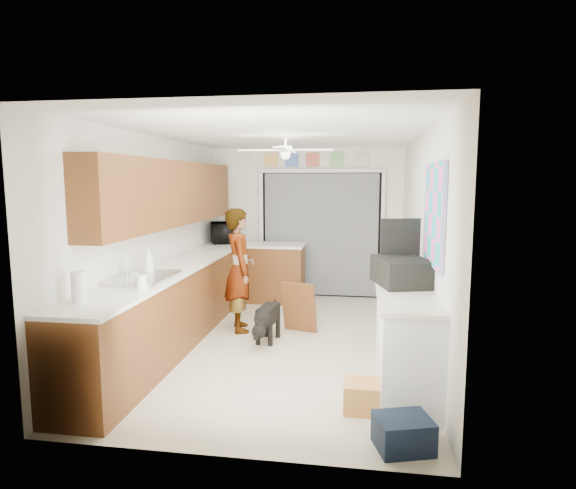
{
  "coord_description": "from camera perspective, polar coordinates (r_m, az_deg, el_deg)",
  "views": [
    {
      "loc": [
        0.91,
        -5.6,
        1.96
      ],
      "look_at": [
        0.0,
        0.4,
        1.15
      ],
      "focal_mm": 30.0,
      "sensor_mm": 36.0,
      "label": 1
    }
  ],
  "objects": [
    {
      "name": "floor",
      "position": [
        6.0,
        -0.58,
        -11.46
      ],
      "size": [
        5.0,
        5.0,
        0.0
      ],
      "primitive_type": "plane",
      "color": "#C2B69C",
      "rests_on": "ground"
    },
    {
      "name": "ceiling",
      "position": [
        5.7,
        -0.62,
        13.04
      ],
      "size": [
        5.0,
        5.0,
        0.0
      ],
      "primitive_type": "plane",
      "rotation": [
        3.14,
        0.0,
        0.0
      ],
      "color": "white",
      "rests_on": "ground"
    },
    {
      "name": "wall_back",
      "position": [
        8.18,
        2.21,
        2.62
      ],
      "size": [
        3.2,
        0.0,
        3.2
      ],
      "primitive_type": "plane",
      "rotation": [
        1.57,
        0.0,
        0.0
      ],
      "color": "white",
      "rests_on": "ground"
    },
    {
      "name": "wall_front",
      "position": [
        3.31,
        -7.58,
        -4.85
      ],
      "size": [
        3.2,
        0.0,
        3.2
      ],
      "primitive_type": "plane",
      "rotation": [
        -1.57,
        0.0,
        0.0
      ],
      "color": "white",
      "rests_on": "ground"
    },
    {
      "name": "wall_left",
      "position": [
        6.18,
        -15.42,
        0.73
      ],
      "size": [
        0.0,
        5.0,
        5.0
      ],
      "primitive_type": "plane",
      "rotation": [
        1.57,
        0.0,
        1.57
      ],
      "color": "white",
      "rests_on": "ground"
    },
    {
      "name": "wall_right",
      "position": [
        5.69,
        15.53,
        0.15
      ],
      "size": [
        0.0,
        5.0,
        5.0
      ],
      "primitive_type": "plane",
      "rotation": [
        1.57,
        0.0,
        -1.57
      ],
      "color": "white",
      "rests_on": "ground"
    },
    {
      "name": "left_base_cabinets",
      "position": [
        6.21,
        -12.61,
        -6.67
      ],
      "size": [
        0.6,
        4.8,
        0.9
      ],
      "primitive_type": "cube",
      "color": "brown",
      "rests_on": "floor"
    },
    {
      "name": "left_countertop",
      "position": [
        6.1,
        -12.65,
        -2.39
      ],
      "size": [
        0.62,
        4.8,
        0.04
      ],
      "primitive_type": "cube",
      "color": "white",
      "rests_on": "left_base_cabinets"
    },
    {
      "name": "upper_cabinets",
      "position": [
        6.26,
        -13.5,
        5.93
      ],
      "size": [
        0.32,
        4.0,
        0.8
      ],
      "primitive_type": "cube",
      "color": "brown",
      "rests_on": "wall_left"
    },
    {
      "name": "sink_basin",
      "position": [
        5.2,
        -16.65,
        -3.87
      ],
      "size": [
        0.5,
        0.76,
        0.06
      ],
      "primitive_type": "cube",
      "color": "silver",
      "rests_on": "left_countertop"
    },
    {
      "name": "faucet",
      "position": [
        5.26,
        -18.56,
        -2.75
      ],
      "size": [
        0.03,
        0.03,
        0.22
      ],
      "primitive_type": "cylinder",
      "color": "silver",
      "rests_on": "left_countertop"
    },
    {
      "name": "peninsula_base",
      "position": [
        7.87,
        -1.85,
        -3.46
      ],
      "size": [
        1.0,
        0.6,
        0.9
      ],
      "primitive_type": "cube",
      "color": "brown",
      "rests_on": "floor"
    },
    {
      "name": "peninsula_top",
      "position": [
        7.8,
        -1.87,
        -0.07
      ],
      "size": [
        1.04,
        0.64,
        0.04
      ],
      "primitive_type": "cube",
      "color": "white",
      "rests_on": "peninsula_base"
    },
    {
      "name": "back_opening_recess",
      "position": [
        8.15,
        3.93,
        1.17
      ],
      "size": [
        2.0,
        0.06,
        2.1
      ],
      "primitive_type": "cube",
      "color": "black",
      "rests_on": "wall_back"
    },
    {
      "name": "curtain_panel",
      "position": [
        8.11,
        3.9,
        1.14
      ],
      "size": [
        1.9,
        0.03,
        2.05
      ],
      "primitive_type": "cube",
      "color": "slate",
      "rests_on": "wall_back"
    },
    {
      "name": "door_trim_left",
      "position": [
        8.26,
        -3.16,
        1.27
      ],
      "size": [
        0.06,
        0.04,
        2.1
      ],
      "primitive_type": "cube",
      "color": "white",
      "rests_on": "wall_back"
    },
    {
      "name": "door_trim_right",
      "position": [
        8.1,
        11.12,
        1.0
      ],
      "size": [
        0.06,
        0.04,
        2.1
      ],
      "primitive_type": "cube",
      "color": "white",
      "rests_on": "wall_back"
    },
    {
      "name": "door_trim_head",
      "position": [
        8.07,
        3.98,
        8.72
      ],
      "size": [
        2.1,
        0.04,
        0.06
      ],
      "primitive_type": "cube",
      "color": "white",
      "rests_on": "wall_back"
    },
    {
      "name": "header_frame_0",
      "position": [
        8.22,
        -2.0,
        9.97
      ],
      "size": [
        0.22,
        0.02,
        0.22
      ],
      "primitive_type": "cube",
      "color": "#F2B250",
      "rests_on": "wall_back"
    },
    {
      "name": "header_frame_1",
      "position": [
        8.16,
        0.45,
        9.99
      ],
      "size": [
        0.22,
        0.02,
        0.22
      ],
      "primitive_type": "cube",
      "color": "#4E78D2",
      "rests_on": "wall_back"
    },
    {
      "name": "header_frame_2",
      "position": [
        8.12,
        2.93,
        9.99
      ],
      "size": [
        0.22,
        0.02,
        0.22
      ],
      "primitive_type": "cube",
      "color": "#CA5C4C",
      "rests_on": "wall_back"
    },
    {
      "name": "header_frame_3",
      "position": [
        8.09,
        5.8,
        9.97
      ],
      "size": [
        0.22,
        0.02,
        0.22
      ],
      "primitive_type": "cube",
      "color": "#78BB6A",
      "rests_on": "wall_back"
    },
    {
      "name": "header_frame_4",
      "position": [
        8.08,
        8.68,
        9.93
      ],
      "size": [
        0.22,
        0.02,
        0.22
      ],
      "primitive_type": "cube",
      "color": "beige",
      "rests_on": "wall_back"
    },
    {
      "name": "route66_sign",
      "position": [
        8.29,
        -4.42,
        9.93
      ],
      "size": [
        0.22,
        0.02,
        0.26
      ],
      "primitive_type": "cube",
      "color": "silver",
      "rests_on": "wall_back"
    },
    {
      "name": "right_counter_base",
      "position": [
        4.67,
        13.84,
        -11.48
      ],
      "size": [
        0.5,
        1.4,
        0.9
      ],
      "primitive_type": "cube",
      "color": "white",
      "rests_on": "floor"
    },
    {
      "name": "right_counter_top",
      "position": [
        4.54,
        13.9,
        -5.86
      ],
      "size": [
        0.54,
        1.44,
        0.04
      ],
      "primitive_type": "cube",
      "color": "white",
      "rests_on": "right_counter_base"
    },
    {
      "name": "abstract_painting",
      "position": [
        4.66,
        16.91,
        3.47
      ],
      "size": [
        0.03,
        1.15,
        0.95
      ],
      "primitive_type": "cube",
      "color": "#FF5DB9",
      "rests_on": "wall_right"
    },
    {
      "name": "ceiling_fan",
      "position": [
        5.88,
        -0.3,
        11.11
      ],
      "size": [
        1.14,
        1.14,
        0.24
      ],
      "primitive_type": "cube",
      "color": "white",
      "rests_on": "ceiling"
    },
    {
      "name": "microwave",
      "position": [
        8.0,
        -7.57,
        1.4
      ],
      "size": [
        0.6,
        0.71,
        0.33
      ],
      "primitive_type": "imported",
      "rotation": [
        0.0,
        0.0,
        1.94
      ],
      "color": "black",
      "rests_on": "left_countertop"
    },
    {
      "name": "soap_bottle",
      "position": [
        5.39,
        -16.2,
        -2.0
      ],
      "size": [
        0.14,
        0.14,
        0.3
      ],
      "primitive_type": "imported",
      "rotation": [
        0.0,
        0.0,
        -0.22
      ],
      "color": "silver",
      "rests_on": "left_countertop"
    },
    {
      "name": "cup",
      "position": [
        4.92,
        -17.61,
        -4.13
      ],
      "size": [
        0.14,
        0.14,
        0.1
      ],
      "primitive_type": "imported",
      "rotation": [
        0.0,
        0.0,
        0.17
      ],
      "color": "white",
      "rests_on": "left_countertop"
    },
    {
      "name": "jar_a",
      "position": [
        4.76,
        -16.92,
        -4.27
      ],
      "size": [
        0.1,
        0.1,
        0.14
      ],
      "primitive_type": "cylinder",
      "rotation": [
        0.0,
        0.0,
        -0.03
      ],
      "color": "silver",
      "rests_on": "left_countertop"
    },
    {
      "name": "jar_b",
      "position": [
        5.02,
        -17.64,
        -3.84
      ],
      "size": [
        0.08,
        0.08,
        0.11
      ],
      "primitive_type": "cylinder",
      "rotation": [
        0.0,
        0.0,
        -0.12
      ],
      "color": "silver",
      "rests_on": "left_countertop"
    },
    {
      "name": "paper_towel_roll",
      "position": [
        4.39,
        -23.57,
        -4.67
      ],
      "size": [
        0.13,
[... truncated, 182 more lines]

